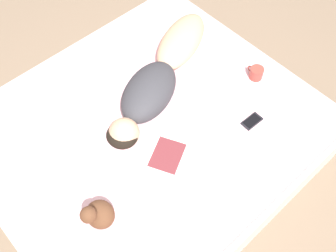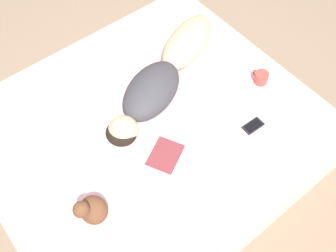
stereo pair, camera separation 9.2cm
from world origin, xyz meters
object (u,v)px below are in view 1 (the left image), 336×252
Objects in this scene: coffee_mug at (256,73)px; cell_phone at (252,121)px; person at (159,77)px; open_magazine at (187,162)px.

coffee_mug is 0.88× the size of cell_phone.
coffee_mug is at bearing -50.66° from cell_phone.
person is 0.64m from open_magazine.
cell_phone is at bearing 178.39° from person.
cell_phone is at bearing -125.04° from open_magazine.
person is 10.08× the size of coffee_mug.
open_magazine and cell_phone have the same top height.
person reaches higher than coffee_mug.
coffee_mug reaches higher than cell_phone.
cell_phone is at bearing 127.42° from coffee_mug.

